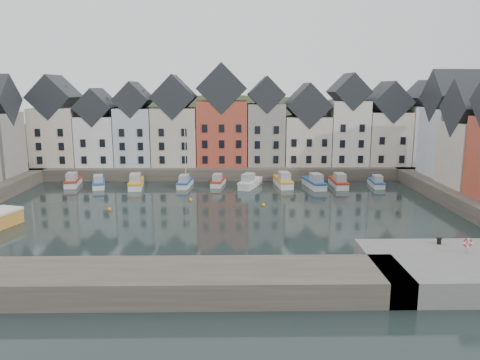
{
  "coord_description": "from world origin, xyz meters",
  "views": [
    {
      "loc": [
        1.85,
        -55.63,
        15.57
      ],
      "look_at": [
        2.89,
        6.0,
        3.37
      ],
      "focal_mm": 35.0,
      "sensor_mm": 36.0,
      "label": 1
    }
  ],
  "objects_px": {
    "boat_d": "(185,182)",
    "mooring_bollard": "(439,241)",
    "life_ring_post": "(468,243)",
    "boat_a": "(73,181)"
  },
  "relations": [
    {
      "from": "boat_d",
      "to": "mooring_bollard",
      "type": "distance_m",
      "value": 42.95
    },
    {
      "from": "life_ring_post",
      "to": "boat_d",
      "type": "bearing_deg",
      "value": 126.61
    },
    {
      "from": "boat_a",
      "to": "life_ring_post",
      "type": "xyz_separation_m",
      "value": [
        45.41,
        -37.78,
        2.14
      ]
    },
    {
      "from": "mooring_bollard",
      "to": "life_ring_post",
      "type": "distance_m",
      "value": 2.73
    },
    {
      "from": "boat_d",
      "to": "life_ring_post",
      "type": "height_order",
      "value": "boat_d"
    },
    {
      "from": "boat_a",
      "to": "life_ring_post",
      "type": "bearing_deg",
      "value": -48.02
    },
    {
      "from": "mooring_bollard",
      "to": "boat_a",
      "type": "bearing_deg",
      "value": 141.18
    },
    {
      "from": "boat_d",
      "to": "mooring_bollard",
      "type": "height_order",
      "value": "boat_d"
    },
    {
      "from": "boat_d",
      "to": "life_ring_post",
      "type": "xyz_separation_m",
      "value": [
        27.18,
        -36.58,
        2.15
      ]
    },
    {
      "from": "boat_d",
      "to": "mooring_bollard",
      "type": "xyz_separation_m",
      "value": [
        25.85,
        -34.27,
        1.6
      ]
    }
  ]
}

